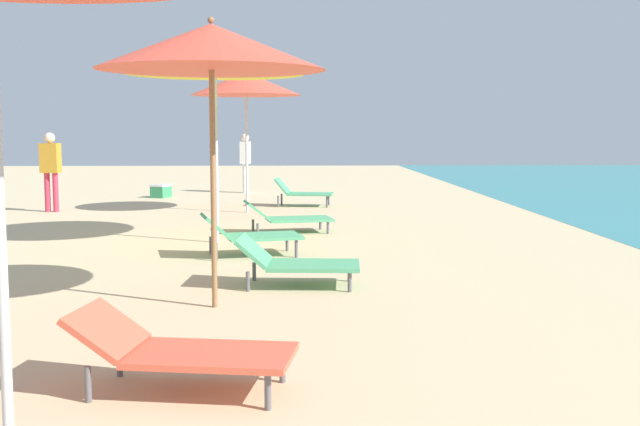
{
  "coord_description": "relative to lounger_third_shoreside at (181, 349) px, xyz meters",
  "views": [
    {
      "loc": [
        0.38,
        4.46,
        1.61
      ],
      "look_at": [
        0.59,
        11.21,
        0.89
      ],
      "focal_mm": 44.28,
      "sensor_mm": 36.0,
      "label": 1
    }
  ],
  "objects": [
    {
      "name": "lounger_third_shoreside",
      "position": [
        0.0,
        0.0,
        0.0
      ],
      "size": [
        1.42,
        0.8,
        0.51
      ],
      "rotation": [
        0.0,
        0.0,
        -0.15
      ],
      "color": "#D8593F",
      "rests_on": "ground"
    },
    {
      "name": "umbrella_fourth",
      "position": [
        -0.03,
        2.33,
        2.06
      ],
      "size": [
        2.03,
        2.03,
        2.59
      ],
      "color": "olive",
      "rests_on": "ground"
    },
    {
      "name": "lounger_fourth_shoreside",
      "position": [
        0.71,
        3.28,
        -0.01
      ],
      "size": [
        1.29,
        0.73,
        0.52
      ],
      "rotation": [
        0.0,
        0.0,
        -0.06
      ],
      "color": "#4CA572",
      "rests_on": "ground"
    },
    {
      "name": "umbrella_fifth",
      "position": [
        -0.42,
        6.49,
        2.33
      ],
      "size": [
        2.51,
        2.51,
        2.9
      ],
      "color": "silver",
      "rests_on": "ground"
    },
    {
      "name": "lounger_fifth_shoreside",
      "position": [
        0.57,
        7.54,
        -0.02
      ],
      "size": [
        1.44,
        0.89,
        0.51
      ],
      "rotation": [
        0.0,
        0.0,
        0.18
      ],
      "color": "#4CA572",
      "rests_on": "ground"
    },
    {
      "name": "lounger_fifth_inland",
      "position": [
        0.11,
        5.26,
        0.01
      ],
      "size": [
        1.36,
        0.91,
        0.55
      ],
      "rotation": [
        0.0,
        0.0,
        0.22
      ],
      "color": "#4CA572",
      "rests_on": "ground"
    },
    {
      "name": "umbrella_farthest",
      "position": [
        -0.24,
        10.6,
        2.21
      ],
      "size": [
        2.12,
        2.12,
        2.77
      ],
      "color": "silver",
      "rests_on": "ground"
    },
    {
      "name": "lounger_farthest_shoreside",
      "position": [
        0.84,
        11.84,
        0.03
      ],
      "size": [
        1.27,
        0.76,
        0.6
      ],
      "rotation": [
        0.0,
        0.0,
        -0.12
      ],
      "color": "#4CA572",
      "rests_on": "ground"
    },
    {
      "name": "person_walking_near",
      "position": [
        -0.58,
        15.44,
        0.63
      ],
      "size": [
        0.27,
        0.39,
        1.51
      ],
      "rotation": [
        0.0,
        0.0,
        6.15
      ],
      "color": "silver",
      "rests_on": "ground"
    },
    {
      "name": "person_walking_mid",
      "position": [
        -4.09,
        10.84,
        0.66
      ],
      "size": [
        0.39,
        0.27,
        1.55
      ],
      "rotation": [
        0.0,
        0.0,
        1.42
      ],
      "color": "#D8334C",
      "rests_on": "ground"
    },
    {
      "name": "cooler_box",
      "position": [
        -2.51,
        14.09,
        -0.11
      ],
      "size": [
        0.49,
        0.54,
        0.31
      ],
      "color": "#338C59",
      "rests_on": "ground"
    }
  ]
}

